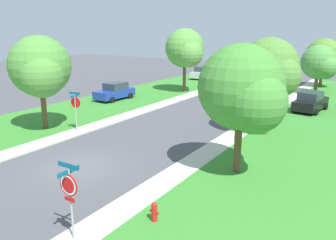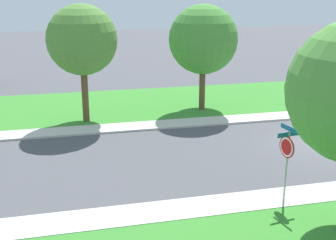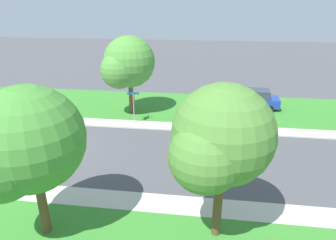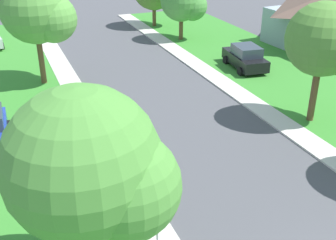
{
  "view_description": "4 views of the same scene",
  "coord_description": "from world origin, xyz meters",
  "px_view_note": "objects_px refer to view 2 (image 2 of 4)",
  "views": [
    {
      "loc": [
        12.66,
        -11.37,
        6.86
      ],
      "look_at": [
        1.6,
        6.03,
        1.4
      ],
      "focal_mm": 36.74,
      "sensor_mm": 36.0,
      "label": 1
    },
    {
      "loc": [
        -17.51,
        11.68,
        7.24
      ],
      "look_at": [
        1.15,
        7.21,
        1.4
      ],
      "focal_mm": 47.18,
      "sensor_mm": 36.0,
      "label": 2
    },
    {
      "loc": [
        16.15,
        9.98,
        8.94
      ],
      "look_at": [
        -2.61,
        7.46,
        1.4
      ],
      "focal_mm": 31.88,
      "sensor_mm": 36.0,
      "label": 3
    },
    {
      "loc": [
        -8.65,
        -5.62,
        10.16
      ],
      "look_at": [
        -1.86,
        11.0,
        1.4
      ],
      "focal_mm": 45.39,
      "sensor_mm": 36.0,
      "label": 4
    }
  ],
  "objects_px": {
    "stop_sign_far_corner": "(287,151)",
    "tree_corner_large": "(85,42)",
    "fire_hydrant": "(297,101)",
    "tree_sidewalk_mid": "(204,41)"
  },
  "relations": [
    {
      "from": "stop_sign_far_corner",
      "to": "tree_corner_large",
      "type": "relative_size",
      "value": 0.43
    },
    {
      "from": "stop_sign_far_corner",
      "to": "fire_hydrant",
      "type": "distance_m",
      "value": 13.08
    },
    {
      "from": "fire_hydrant",
      "to": "tree_sidewalk_mid",
      "type": "bearing_deg",
      "value": 79.4
    },
    {
      "from": "stop_sign_far_corner",
      "to": "tree_corner_large",
      "type": "height_order",
      "value": "tree_corner_large"
    },
    {
      "from": "tree_sidewalk_mid",
      "to": "fire_hydrant",
      "type": "xyz_separation_m",
      "value": [
        -1.07,
        -5.73,
        -3.7
      ]
    },
    {
      "from": "stop_sign_far_corner",
      "to": "fire_hydrant",
      "type": "xyz_separation_m",
      "value": [
        11.13,
        -6.71,
        -1.45
      ]
    },
    {
      "from": "stop_sign_far_corner",
      "to": "fire_hydrant",
      "type": "relative_size",
      "value": 3.34
    },
    {
      "from": "tree_sidewalk_mid",
      "to": "tree_corner_large",
      "type": "height_order",
      "value": "tree_corner_large"
    },
    {
      "from": "stop_sign_far_corner",
      "to": "tree_sidewalk_mid",
      "type": "height_order",
      "value": "tree_sidewalk_mid"
    },
    {
      "from": "tree_sidewalk_mid",
      "to": "stop_sign_far_corner",
      "type": "bearing_deg",
      "value": 175.4
    }
  ]
}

